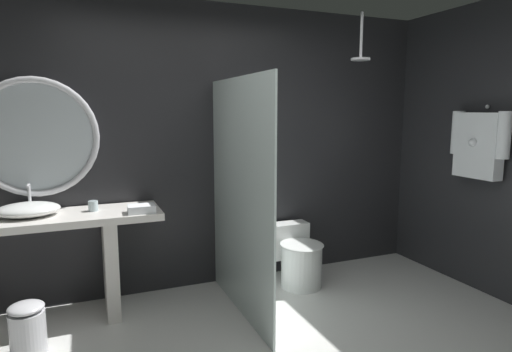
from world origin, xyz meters
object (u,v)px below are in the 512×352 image
rain_shower_head (361,53)px  toilet (298,258)px  vessel_sink (28,209)px  round_wall_mirror (36,137)px  tumbler_cup (93,206)px  hanging_bathrobe (479,143)px  waste_bin (28,329)px  folded_hand_towel (142,209)px

rain_shower_head → toilet: rain_shower_head is taller
vessel_sink → round_wall_mirror: size_ratio=0.48×
vessel_sink → tumbler_cup: 0.46m
hanging_bathrobe → waste_bin: bearing=175.0°
hanging_bathrobe → waste_bin: 3.84m
vessel_sink → folded_hand_towel: (0.81, -0.20, -0.02)m
tumbler_cup → toilet: bearing=-2.9°
rain_shower_head → toilet: bearing=159.1°
waste_bin → toilet: bearing=10.4°
folded_hand_towel → tumbler_cup: bearing=149.9°
waste_bin → folded_hand_towel: folded_hand_towel is taller
toilet → waste_bin: toilet is taller
tumbler_cup → waste_bin: tumbler_cup is taller
vessel_sink → hanging_bathrobe: (3.64, -0.83, 0.46)m
rain_shower_head → folded_hand_towel: (-1.94, 0.08, -1.27)m
round_wall_mirror → vessel_sink: bearing=-109.0°
vessel_sink → waste_bin: (-0.00, -0.51, -0.71)m
toilet → hanging_bathrobe: bearing=-27.9°
tumbler_cup → folded_hand_towel: 0.40m
hanging_bathrobe → folded_hand_towel: 2.94m
round_wall_mirror → waste_bin: 1.44m
vessel_sink → toilet: vessel_sink is taller
round_wall_mirror → tumbler_cup: bearing=-29.3°
vessel_sink → tumbler_cup: vessel_sink is taller
folded_hand_towel → toilet: bearing=4.4°
vessel_sink → hanging_bathrobe: size_ratio=0.70×
toilet → waste_bin: 2.29m
tumbler_cup → hanging_bathrobe: hanging_bathrobe is taller
tumbler_cup → rain_shower_head: bearing=-7.0°
tumbler_cup → waste_bin: bearing=-132.6°
toilet → waste_bin: bearing=-169.6°
vessel_sink → tumbler_cup: bearing=-0.4°
tumbler_cup → toilet: size_ratio=0.14×
round_wall_mirror → waste_bin: (-0.08, -0.72, -1.24)m
tumbler_cup → folded_hand_towel: (0.35, -0.20, -0.01)m
tumbler_cup → round_wall_mirror: (-0.39, 0.22, 0.54)m
tumbler_cup → folded_hand_towel: bearing=-30.1°
hanging_bathrobe → toilet: 1.92m
tumbler_cup → rain_shower_head: rain_shower_head is taller
waste_bin → folded_hand_towel: size_ratio=1.82×
vessel_sink → rain_shower_head: bearing=-5.9°
waste_bin → rain_shower_head: bearing=4.7°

